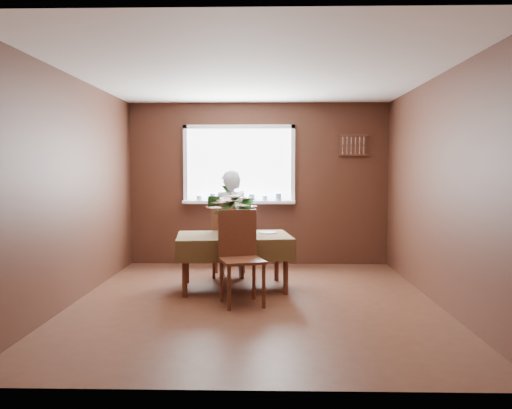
{
  "coord_description": "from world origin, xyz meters",
  "views": [
    {
      "loc": [
        0.14,
        -5.48,
        1.47
      ],
      "look_at": [
        0.0,
        0.55,
        1.05
      ],
      "focal_mm": 35.0,
      "sensor_mm": 36.0,
      "label": 1
    }
  ],
  "objects_px": {
    "flower_bouquet": "(232,209)",
    "chair_far": "(229,236)",
    "chair_near": "(240,253)",
    "dining_table": "(234,241)",
    "seated_woman": "(231,224)"
  },
  "relations": [
    {
      "from": "dining_table",
      "to": "chair_far",
      "type": "distance_m",
      "value": 0.65
    },
    {
      "from": "flower_bouquet",
      "to": "chair_far",
      "type": "bearing_deg",
      "value": 97.46
    },
    {
      "from": "chair_near",
      "to": "dining_table",
      "type": "bearing_deg",
      "value": 82.19
    },
    {
      "from": "flower_bouquet",
      "to": "seated_woman",
      "type": "bearing_deg",
      "value": 95.4
    },
    {
      "from": "chair_far",
      "to": "seated_woman",
      "type": "height_order",
      "value": "seated_woman"
    },
    {
      "from": "dining_table",
      "to": "seated_woman",
      "type": "distance_m",
      "value": 0.65
    },
    {
      "from": "seated_woman",
      "to": "flower_bouquet",
      "type": "height_order",
      "value": "seated_woman"
    },
    {
      "from": "chair_near",
      "to": "flower_bouquet",
      "type": "height_order",
      "value": "flower_bouquet"
    },
    {
      "from": "dining_table",
      "to": "chair_near",
      "type": "xyz_separation_m",
      "value": [
        0.11,
        -0.66,
        -0.04
      ]
    },
    {
      "from": "chair_near",
      "to": "chair_far",
      "type": "bearing_deg",
      "value": 82.3
    },
    {
      "from": "chair_near",
      "to": "seated_woman",
      "type": "xyz_separation_m",
      "value": [
        -0.2,
        1.29,
        0.18
      ]
    },
    {
      "from": "dining_table",
      "to": "chair_near",
      "type": "bearing_deg",
      "value": -87.64
    },
    {
      "from": "chair_far",
      "to": "seated_woman",
      "type": "relative_size",
      "value": 0.72
    },
    {
      "from": "chair_near",
      "to": "flower_bouquet",
      "type": "relative_size",
      "value": 1.69
    },
    {
      "from": "dining_table",
      "to": "chair_near",
      "type": "relative_size",
      "value": 1.45
    }
  ]
}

